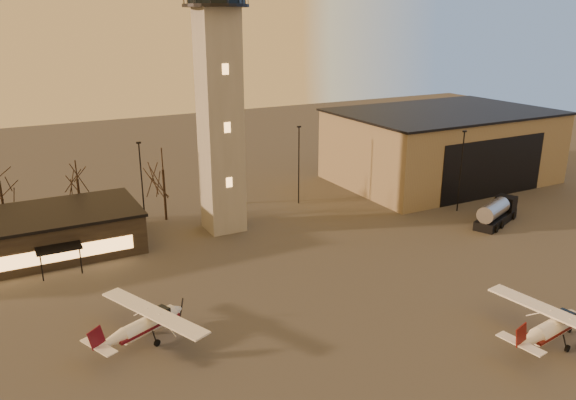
{
  "coord_description": "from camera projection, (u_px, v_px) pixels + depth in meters",
  "views": [
    {
      "loc": [
        -21.88,
        -26.48,
        22.95
      ],
      "look_at": [
        -0.78,
        13.0,
        8.4
      ],
      "focal_mm": 35.0,
      "sensor_mm": 36.0,
      "label": 1
    }
  ],
  "objects": [
    {
      "name": "terminal",
      "position": [
        9.0,
        239.0,
        55.41
      ],
      "size": [
        25.4,
        12.2,
        4.3
      ],
      "color": "black",
      "rests_on": "ground"
    },
    {
      "name": "tree_row",
      "position": [
        80.0,
        175.0,
        63.98
      ],
      "size": [
        37.2,
        9.2,
        8.8
      ],
      "color": "black",
      "rests_on": "ground"
    },
    {
      "name": "hangar",
      "position": [
        442.0,
        146.0,
        82.16
      ],
      "size": [
        30.6,
        20.6,
        10.3
      ],
      "color": "#827655",
      "rests_on": "ground"
    },
    {
      "name": "control_tower",
      "position": [
        219.0,
        84.0,
        59.23
      ],
      "size": [
        6.8,
        6.8,
        32.6
      ],
      "color": "gray",
      "rests_on": "ground"
    },
    {
      "name": "cessna_front",
      "position": [
        555.0,
        329.0,
        41.4
      ],
      "size": [
        9.03,
        11.38,
        3.13
      ],
      "rotation": [
        0.0,
        0.0,
        0.14
      ],
      "color": "white",
      "rests_on": "ground"
    },
    {
      "name": "cessna_rear",
      "position": [
        150.0,
        326.0,
        41.93
      ],
      "size": [
        8.75,
        10.54,
        3.0
      ],
      "rotation": [
        0.0,
        0.0,
        0.41
      ],
      "color": "white",
      "rests_on": "ground"
    },
    {
      "name": "ground",
      "position": [
        386.0,
        363.0,
        39.12
      ],
      "size": [
        220.0,
        220.0,
        0.0
      ],
      "primitive_type": "plane",
      "color": "#3C3A38",
      "rests_on": "ground"
    },
    {
      "name": "fuel_truck",
      "position": [
        496.0,
        214.0,
        65.44
      ],
      "size": [
        8.15,
        5.03,
        2.93
      ],
      "rotation": [
        0.0,
        0.0,
        0.39
      ],
      "color": "black",
      "rests_on": "ground"
    },
    {
      "name": "light_poles",
      "position": [
        223.0,
        180.0,
        63.67
      ],
      "size": [
        58.5,
        12.25,
        10.14
      ],
      "color": "black",
      "rests_on": "ground"
    }
  ]
}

